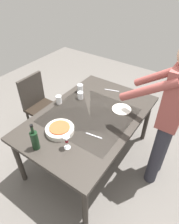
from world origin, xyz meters
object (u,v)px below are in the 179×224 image
at_px(dining_table, 89,120).
at_px(dinner_plate_near, 122,109).
at_px(person_server, 170,114).
at_px(wine_glass_left, 67,140).
at_px(water_cup_far_left, 59,100).
at_px(water_cup_near_right, 80,95).
at_px(wine_bottle, 35,140).
at_px(water_cup_near_left, 80,88).
at_px(serving_bowl_pasta, 60,129).
at_px(chair_near, 38,102).

xyz_separation_m(dining_table, dinner_plate_near, (-0.31, 0.26, 0.07)).
distance_m(person_server, wine_glass_left, 1.04).
bearing_deg(dinner_plate_near, person_server, 83.25).
height_order(wine_glass_left, dinner_plate_near, wine_glass_left).
bearing_deg(dinner_plate_near, water_cup_far_left, -65.10).
relative_size(wine_glass_left, water_cup_near_right, 1.62).
relative_size(wine_bottle, water_cup_near_left, 2.79).
bearing_deg(person_server, water_cup_near_right, -88.71).
bearing_deg(dining_table, person_server, 106.98).
distance_m(water_cup_near_right, water_cup_far_left, 0.28).
bearing_deg(wine_bottle, serving_bowl_pasta, 172.42).
distance_m(dining_table, wine_glass_left, 0.56).
bearing_deg(chair_near, water_cup_near_left, 121.29).
distance_m(wine_glass_left, water_cup_near_left, 1.01).
bearing_deg(water_cup_near_right, chair_near, -73.05).
height_order(chair_near, water_cup_far_left, chair_near).
height_order(chair_near, person_server, person_server).
distance_m(wine_bottle, water_cup_near_left, 1.07).
xyz_separation_m(dining_table, wine_glass_left, (0.52, 0.10, 0.17)).
distance_m(chair_near, water_cup_far_left, 0.54).
relative_size(person_server, dinner_plate_near, 7.34).
xyz_separation_m(dining_table, chair_near, (-0.03, -0.92, -0.15)).
bearing_deg(water_cup_near_right, serving_bowl_pasta, 17.38).
height_order(water_cup_far_left, dinner_plate_near, water_cup_far_left).
bearing_deg(wine_bottle, person_server, 134.96).
xyz_separation_m(wine_bottle, water_cup_far_left, (-0.68, -0.31, -0.06)).
bearing_deg(water_cup_far_left, dining_table, 92.39).
distance_m(wine_bottle, water_cup_far_left, 0.75).
height_order(person_server, water_cup_far_left, person_server).
height_order(chair_near, serving_bowl_pasta, chair_near).
bearing_deg(chair_near, wine_bottle, 47.09).
height_order(person_server, water_cup_near_left, person_server).
relative_size(dining_table, dinner_plate_near, 7.12).
height_order(chair_near, wine_bottle, wine_bottle).
height_order(chair_near, wine_glass_left, chair_near).
height_order(water_cup_near_right, water_cup_far_left, water_cup_far_left).
bearing_deg(serving_bowl_pasta, chair_near, -117.63).
bearing_deg(chair_near, water_cup_near_right, 106.95).
xyz_separation_m(chair_near, water_cup_near_right, (-0.19, 0.62, 0.26)).
bearing_deg(water_cup_near_right, water_cup_far_left, -32.85).
height_order(dining_table, chair_near, chair_near).
height_order(dining_table, person_server, person_server).
height_order(wine_bottle, water_cup_near_left, wine_bottle).
xyz_separation_m(chair_near, wine_glass_left, (0.55, 1.02, 0.31)).
bearing_deg(wine_glass_left, serving_bowl_pasta, -121.56).
distance_m(wine_bottle, dinner_plate_near, 1.08).
bearing_deg(water_cup_near_left, water_cup_far_left, -8.36).
bearing_deg(chair_near, dining_table, 88.19).
height_order(water_cup_far_left, serving_bowl_pasta, water_cup_far_left).
distance_m(person_server, water_cup_near_left, 1.21).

